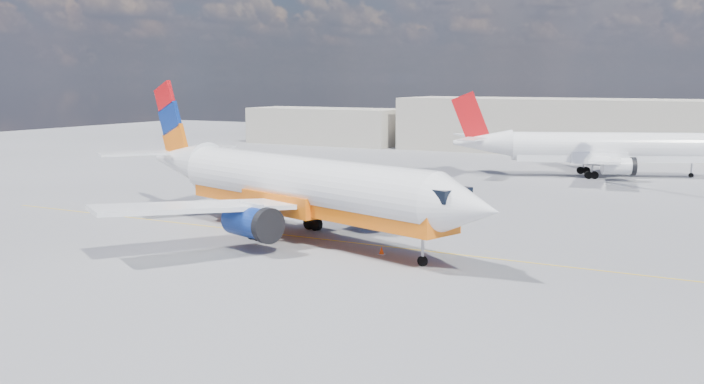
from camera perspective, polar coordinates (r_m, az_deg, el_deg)
The scene contains 7 objects.
ground at distance 49.14m, azimuth 0.60°, elevation -4.59°, with size 240.00×240.00×0.00m, color #5E5E62.
taxi_line at distance 51.74m, azimuth 2.17°, elevation -3.93°, with size 70.00×0.15×0.01m, color yellow.
terminal_main at distance 118.79m, azimuth 20.18°, elevation 4.40°, with size 70.00×14.00×8.00m, color #AAA393.
terminal_annex at distance 132.98m, azimuth -1.93°, elevation 4.82°, with size 26.00×10.00×6.00m, color #AAA393.
main_jet at distance 54.19m, azimuth -4.26°, elevation 0.49°, with size 35.87×27.26×10.88m.
second_jet at distance 92.14m, azimuth 17.36°, elevation 3.05°, with size 31.02×23.38×9.55m.
traffic_cone at distance 49.19m, azimuth 2.16°, elevation -4.28°, with size 0.38×0.38×0.53m.
Camera 1 is at (22.53, -42.29, 10.90)m, focal length 40.00 mm.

